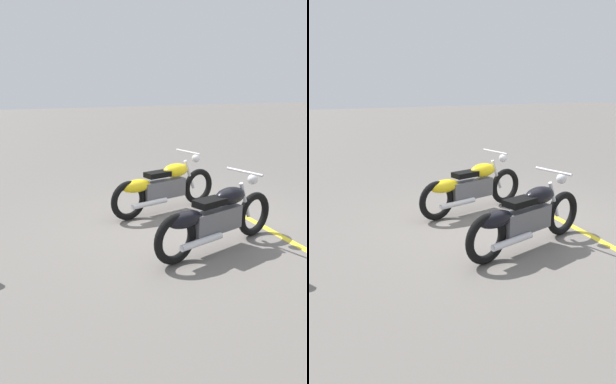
# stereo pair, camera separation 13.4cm
# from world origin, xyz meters

# --- Properties ---
(ground_plane) EXTENTS (60.00, 60.00, 0.00)m
(ground_plane) POSITION_xyz_m (0.00, 0.00, 0.00)
(ground_plane) COLOR #66605B
(motorcycle_bright_foreground) EXTENTS (2.20, 0.78, 1.04)m
(motorcycle_bright_foreground) POSITION_xyz_m (0.23, -0.87, 0.46)
(motorcycle_bright_foreground) COLOR black
(motorcycle_bright_foreground) RESTS_ON ground
(motorcycle_dark_foreground) EXTENTS (2.18, 0.82, 1.04)m
(motorcycle_dark_foreground) POSITION_xyz_m (0.27, 0.90, 0.46)
(motorcycle_dark_foreground) COLOR black
(motorcycle_dark_foreground) RESTS_ON ground
(parking_stripe_near) EXTENTS (0.27, 3.20, 0.01)m
(parking_stripe_near) POSITION_xyz_m (-0.92, 0.54, 0.00)
(parking_stripe_near) COLOR yellow
(parking_stripe_near) RESTS_ON ground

